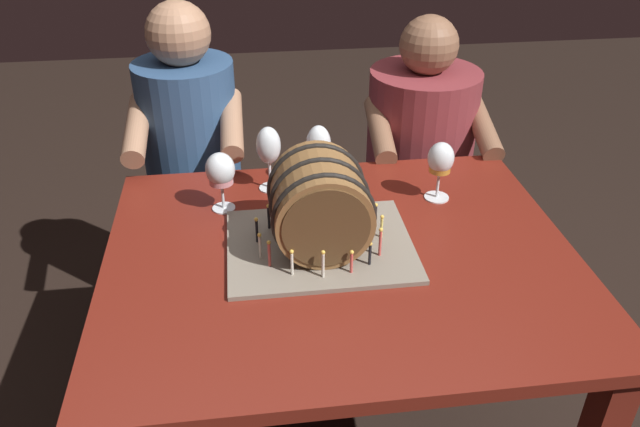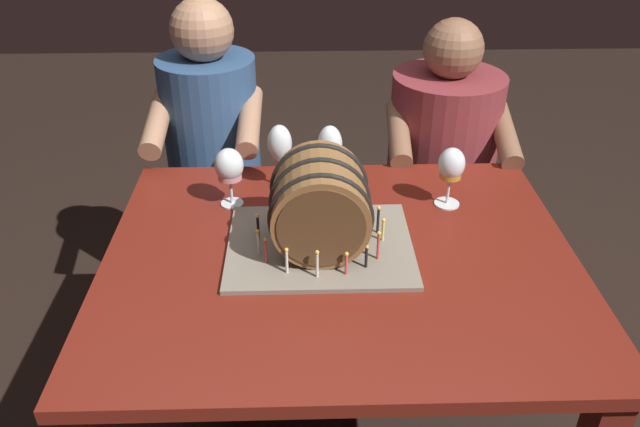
{
  "view_description": "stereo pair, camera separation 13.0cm",
  "coord_description": "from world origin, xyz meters",
  "px_view_note": "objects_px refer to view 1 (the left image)",
  "views": [
    {
      "loc": [
        -0.21,
        -1.25,
        1.64
      ],
      "look_at": [
        -0.05,
        0.03,
        0.84
      ],
      "focal_mm": 35.21,
      "sensor_mm": 36.0,
      "label": 1
    },
    {
      "loc": [
        -0.09,
        -1.26,
        1.64
      ],
      "look_at": [
        -0.05,
        0.03,
        0.84
      ],
      "focal_mm": 35.21,
      "sensor_mm": 36.0,
      "label": 2
    }
  ],
  "objects_px": {
    "barrel_cake": "(320,209)",
    "wine_glass_red": "(319,148)",
    "wine_glass_rose": "(220,172)",
    "dining_table": "(340,289)",
    "person_seated_left": "(197,189)",
    "wine_glass_amber": "(441,161)",
    "person_seated_right": "(417,177)",
    "wine_glass_empty": "(269,147)"
  },
  "relations": [
    {
      "from": "wine_glass_amber",
      "to": "person_seated_left",
      "type": "bearing_deg",
      "value": 145.62
    },
    {
      "from": "wine_glass_empty",
      "to": "person_seated_right",
      "type": "xyz_separation_m",
      "value": [
        0.55,
        0.37,
        -0.33
      ]
    },
    {
      "from": "wine_glass_rose",
      "to": "wine_glass_amber",
      "type": "xyz_separation_m",
      "value": [
        0.6,
        -0.02,
        0.0
      ]
    },
    {
      "from": "barrel_cake",
      "to": "person_seated_right",
      "type": "height_order",
      "value": "person_seated_right"
    },
    {
      "from": "wine_glass_amber",
      "to": "wine_glass_red",
      "type": "xyz_separation_m",
      "value": [
        -0.32,
        0.11,
        0.01
      ]
    },
    {
      "from": "wine_glass_rose",
      "to": "wine_glass_amber",
      "type": "relative_size",
      "value": 0.99
    },
    {
      "from": "person_seated_left",
      "to": "person_seated_right",
      "type": "distance_m",
      "value": 0.8
    },
    {
      "from": "barrel_cake",
      "to": "wine_glass_red",
      "type": "bearing_deg",
      "value": 83.38
    },
    {
      "from": "wine_glass_amber",
      "to": "person_seated_right",
      "type": "height_order",
      "value": "person_seated_right"
    },
    {
      "from": "dining_table",
      "to": "wine_glass_amber",
      "type": "relative_size",
      "value": 6.77
    },
    {
      "from": "wine_glass_rose",
      "to": "dining_table",
      "type": "bearing_deg",
      "value": -40.84
    },
    {
      "from": "wine_glass_empty",
      "to": "person_seated_right",
      "type": "relative_size",
      "value": 0.17
    },
    {
      "from": "wine_glass_empty",
      "to": "person_seated_left",
      "type": "height_order",
      "value": "person_seated_left"
    },
    {
      "from": "wine_glass_empty",
      "to": "person_seated_right",
      "type": "distance_m",
      "value": 0.75
    },
    {
      "from": "dining_table",
      "to": "wine_glass_rose",
      "type": "bearing_deg",
      "value": 139.16
    },
    {
      "from": "dining_table",
      "to": "wine_glass_empty",
      "type": "relative_size",
      "value": 6.01
    },
    {
      "from": "wine_glass_rose",
      "to": "person_seated_right",
      "type": "distance_m",
      "value": 0.89
    },
    {
      "from": "wine_glass_amber",
      "to": "wine_glass_red",
      "type": "distance_m",
      "value": 0.34
    },
    {
      "from": "person_seated_left",
      "to": "wine_glass_empty",
      "type": "bearing_deg",
      "value": -56.4
    },
    {
      "from": "wine_glass_red",
      "to": "person_seated_right",
      "type": "xyz_separation_m",
      "value": [
        0.41,
        0.37,
        -0.32
      ]
    },
    {
      "from": "wine_glass_empty",
      "to": "person_seated_right",
      "type": "height_order",
      "value": "person_seated_right"
    },
    {
      "from": "dining_table",
      "to": "person_seated_left",
      "type": "bearing_deg",
      "value": 119.15
    },
    {
      "from": "dining_table",
      "to": "person_seated_left",
      "type": "xyz_separation_m",
      "value": [
        -0.4,
        0.72,
        -0.08
      ]
    },
    {
      "from": "dining_table",
      "to": "wine_glass_empty",
      "type": "height_order",
      "value": "wine_glass_empty"
    },
    {
      "from": "wine_glass_red",
      "to": "person_seated_right",
      "type": "height_order",
      "value": "person_seated_right"
    },
    {
      "from": "barrel_cake",
      "to": "person_seated_left",
      "type": "xyz_separation_m",
      "value": [
        -0.35,
        0.69,
        -0.31
      ]
    },
    {
      "from": "dining_table",
      "to": "barrel_cake",
      "type": "relative_size",
      "value": 2.53
    },
    {
      "from": "wine_glass_rose",
      "to": "wine_glass_empty",
      "type": "bearing_deg",
      "value": 35.77
    },
    {
      "from": "wine_glass_rose",
      "to": "person_seated_left",
      "type": "xyz_separation_m",
      "value": [
        -0.11,
        0.47,
        -0.31
      ]
    },
    {
      "from": "wine_glass_empty",
      "to": "person_seated_left",
      "type": "relative_size",
      "value": 0.16
    },
    {
      "from": "dining_table",
      "to": "person_seated_right",
      "type": "bearing_deg",
      "value": 60.88
    },
    {
      "from": "barrel_cake",
      "to": "person_seated_left",
      "type": "relative_size",
      "value": 0.39
    },
    {
      "from": "wine_glass_empty",
      "to": "wine_glass_red",
      "type": "relative_size",
      "value": 1.02
    },
    {
      "from": "barrel_cake",
      "to": "wine_glass_empty",
      "type": "height_order",
      "value": "barrel_cake"
    },
    {
      "from": "wine_glass_rose",
      "to": "person_seated_left",
      "type": "height_order",
      "value": "person_seated_left"
    },
    {
      "from": "wine_glass_empty",
      "to": "person_seated_left",
      "type": "xyz_separation_m",
      "value": [
        -0.25,
        0.37,
        -0.33
      ]
    },
    {
      "from": "barrel_cake",
      "to": "wine_glass_red",
      "type": "relative_size",
      "value": 2.42
    },
    {
      "from": "person_seated_left",
      "to": "wine_glass_red",
      "type": "bearing_deg",
      "value": -43.83
    },
    {
      "from": "wine_glass_amber",
      "to": "person_seated_left",
      "type": "relative_size",
      "value": 0.14
    },
    {
      "from": "barrel_cake",
      "to": "wine_glass_empty",
      "type": "bearing_deg",
      "value": 108.31
    },
    {
      "from": "dining_table",
      "to": "wine_glass_rose",
      "type": "distance_m",
      "value": 0.45
    },
    {
      "from": "wine_glass_amber",
      "to": "person_seated_left",
      "type": "distance_m",
      "value": 0.92
    }
  ]
}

